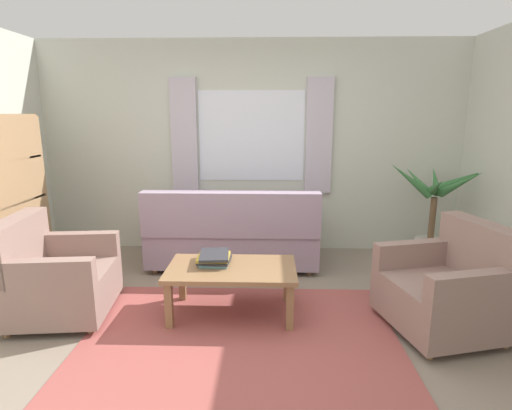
# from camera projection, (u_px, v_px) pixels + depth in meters

# --- Properties ---
(ground_plane) EXTENTS (6.24, 6.24, 0.00)m
(ground_plane) POSITION_uv_depth(u_px,v_px,m) (240.00, 338.00, 3.19)
(ground_plane) COLOR gray
(wall_back) EXTENTS (5.32, 0.12, 2.60)m
(wall_back) POSITION_uv_depth(u_px,v_px,m) (252.00, 148.00, 5.11)
(wall_back) COLOR beige
(wall_back) RESTS_ON ground_plane
(window_with_curtains) EXTENTS (1.98, 0.07, 1.40)m
(window_with_curtains) POSITION_uv_depth(u_px,v_px,m) (251.00, 136.00, 4.99)
(window_with_curtains) COLOR white
(area_rug) EXTENTS (2.46, 1.80, 0.01)m
(area_rug) POSITION_uv_depth(u_px,v_px,m) (240.00, 337.00, 3.19)
(area_rug) COLOR #9E4C47
(area_rug) RESTS_ON ground_plane
(couch) EXTENTS (1.90, 0.82, 0.92)m
(couch) POSITION_uv_depth(u_px,v_px,m) (233.00, 235.00, 4.61)
(couch) COLOR #998499
(couch) RESTS_ON ground_plane
(armchair_left) EXTENTS (0.90, 0.92, 0.88)m
(armchair_left) POSITION_uv_depth(u_px,v_px,m) (54.00, 277.00, 3.47)
(armchair_left) COLOR gray
(armchair_left) RESTS_ON ground_plane
(armchair_right) EXTENTS (1.00, 1.01, 0.88)m
(armchair_right) POSITION_uv_depth(u_px,v_px,m) (450.00, 288.00, 3.25)
(armchair_right) COLOR gray
(armchair_right) RESTS_ON ground_plane
(coffee_table) EXTENTS (1.10, 0.64, 0.44)m
(coffee_table) POSITION_uv_depth(u_px,v_px,m) (232.00, 273.00, 3.48)
(coffee_table) COLOR olive
(coffee_table) RESTS_ON ground_plane
(book_stack_on_table) EXTENTS (0.29, 0.35, 0.09)m
(book_stack_on_table) POSITION_uv_depth(u_px,v_px,m) (214.00, 258.00, 3.54)
(book_stack_on_table) COLOR #5B8E93
(book_stack_on_table) RESTS_ON coffee_table
(potted_plant) EXTENTS (1.17, 0.99, 1.22)m
(potted_plant) POSITION_uv_depth(u_px,v_px,m) (433.00, 218.00, 4.68)
(potted_plant) COLOR #B7B2A8
(potted_plant) RESTS_ON ground_plane
(bookshelf) EXTENTS (0.30, 0.94, 1.72)m
(bookshelf) POSITION_uv_depth(u_px,v_px,m) (11.00, 199.00, 4.03)
(bookshelf) COLOR #A87F56
(bookshelf) RESTS_ON ground_plane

